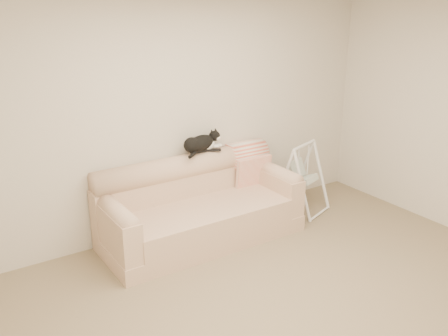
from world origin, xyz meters
name	(u,v)px	position (x,y,z in m)	size (l,w,h in m)	color
ground_plane	(298,306)	(0.00, 0.00, 0.00)	(5.00, 5.00, 0.00)	#726048
room_shell	(308,138)	(0.00, 0.00, 1.53)	(5.04, 4.04, 2.60)	beige
sofa	(198,208)	(-0.06, 1.62, 0.35)	(2.20, 0.93, 0.90)	tan
remote_a	(198,152)	(0.09, 1.86, 0.91)	(0.18, 0.06, 0.03)	black
remote_b	(213,150)	(0.27, 1.82, 0.91)	(0.17, 0.12, 0.02)	black
tuxedo_cat	(201,143)	(0.13, 1.85, 1.01)	(0.56, 0.37, 0.23)	black
throw_blanket	(247,157)	(0.76, 1.84, 0.72)	(0.47, 0.38, 0.58)	#E46046
baby_swing	(302,177)	(1.39, 1.55, 0.43)	(0.69, 0.71, 0.87)	white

